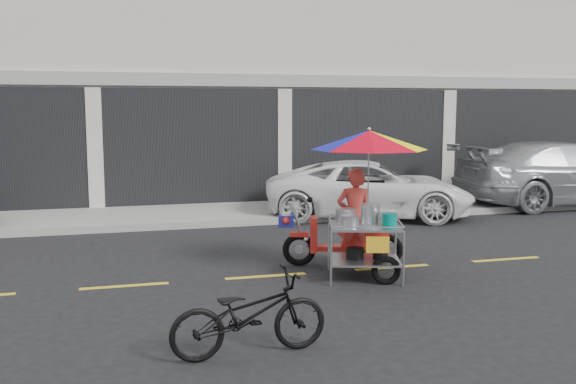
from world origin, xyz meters
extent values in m
plane|color=black|center=(0.00, 0.00, 0.00)|extent=(90.00, 90.00, 0.00)
cube|color=gray|center=(0.00, 5.50, 0.07)|extent=(45.00, 3.00, 0.15)
cube|color=beige|center=(0.00, 10.50, 4.00)|extent=(36.00, 8.00, 8.00)
cube|color=black|center=(0.00, 6.47, 1.45)|extent=(35.28, 0.06, 2.90)
cube|color=gray|center=(0.00, 6.45, 3.10)|extent=(36.00, 0.12, 0.30)
cube|color=gold|center=(0.00, 0.00, 0.00)|extent=(42.00, 0.10, 0.01)
imported|color=white|center=(1.40, 4.35, 0.64)|extent=(5.02, 3.48, 1.27)
imported|color=#A9ABB0|center=(6.76, 4.70, 0.81)|extent=(5.55, 2.26, 1.61)
imported|color=black|center=(-2.84, -2.88, 0.42)|extent=(1.63, 0.68, 0.84)
torus|color=black|center=(-1.35, 0.49, 0.25)|extent=(0.52, 0.24, 0.52)
torus|color=black|center=(-0.05, 0.10, 0.25)|extent=(0.52, 0.24, 0.52)
cylinder|color=#9EA0A5|center=(-1.35, 0.49, 0.25)|extent=(0.14, 0.09, 0.13)
cylinder|color=#9EA0A5|center=(-0.05, 0.10, 0.25)|extent=(0.14, 0.09, 0.13)
cube|color=red|center=(-1.35, 0.49, 0.50)|extent=(0.31, 0.19, 0.07)
cylinder|color=#9EA0A5|center=(-1.35, 0.49, 0.63)|extent=(0.33, 0.14, 0.73)
cube|color=red|center=(-1.14, 0.43, 0.50)|extent=(0.19, 0.33, 0.54)
cube|color=red|center=(-0.75, 0.31, 0.29)|extent=(0.77, 0.45, 0.07)
cube|color=red|center=(-0.36, 0.19, 0.50)|extent=(0.72, 0.42, 0.36)
cube|color=black|center=(-0.44, 0.22, 0.71)|extent=(0.63, 0.38, 0.09)
cylinder|color=#9EA0A5|center=(-1.25, 0.46, 0.90)|extent=(0.17, 0.49, 0.03)
sphere|color=black|center=(-1.14, 0.62, 1.01)|extent=(0.09, 0.09, 0.09)
cylinder|color=white|center=(-1.25, 0.46, 0.43)|extent=(0.14, 0.14, 0.05)
cube|color=navy|center=(-1.54, 0.55, 0.71)|extent=(0.28, 0.26, 0.18)
cylinder|color=white|center=(-1.54, 0.55, 0.81)|extent=(0.18, 0.18, 0.05)
cone|color=red|center=(-1.59, 0.40, 0.72)|extent=(0.21, 0.24, 0.16)
torus|color=black|center=(-0.48, -0.86, 0.20)|extent=(0.42, 0.21, 0.42)
cylinder|color=#9EA0A5|center=(-1.24, -0.72, 0.38)|extent=(0.04, 0.04, 0.77)
cylinder|color=#9EA0A5|center=(-1.01, 0.06, 0.38)|extent=(0.04, 0.04, 0.77)
cylinder|color=#9EA0A5|center=(-0.29, -1.01, 0.38)|extent=(0.04, 0.04, 0.77)
cylinder|color=#9EA0A5|center=(-0.06, -0.23, 0.38)|extent=(0.04, 0.04, 0.77)
cube|color=#9EA0A5|center=(-0.65, -0.48, 0.27)|extent=(1.19, 1.07, 0.03)
cube|color=#9EA0A5|center=(-0.65, -0.48, 0.77)|extent=(1.19, 1.07, 0.04)
cylinder|color=#9EA0A5|center=(-0.77, -0.86, 0.82)|extent=(0.96, 0.31, 0.02)
cylinder|color=#9EA0A5|center=(-0.53, -0.09, 0.82)|extent=(0.96, 0.31, 0.02)
cylinder|color=#9EA0A5|center=(-1.13, -0.33, 0.82)|extent=(0.26, 0.79, 0.02)
cylinder|color=#9EA0A5|center=(-0.17, -0.62, 0.82)|extent=(0.26, 0.79, 0.02)
cylinder|color=#9EA0A5|center=(-0.53, -0.09, 0.27)|extent=(0.23, 0.66, 0.04)
cylinder|color=#9EA0A5|center=(-0.53, -0.09, 0.72)|extent=(0.23, 0.66, 0.04)
cube|color=gold|center=(-0.65, -0.93, 0.59)|extent=(0.31, 0.11, 0.23)
cylinder|color=#B7B7BC|center=(-0.86, -0.22, 0.88)|extent=(0.36, 0.36, 0.19)
cylinder|color=#B7B7BC|center=(-0.51, -0.31, 0.91)|extent=(0.34, 0.34, 0.25)
cylinder|color=#B7B7BC|center=(-0.31, -0.53, 0.86)|extent=(0.31, 0.31, 0.15)
cylinder|color=#B7B7BC|center=(-0.91, -0.57, 0.86)|extent=(0.31, 0.31, 0.14)
cylinder|color=#016E63|center=(-0.41, -0.78, 0.89)|extent=(0.25, 0.25, 0.20)
cylinder|color=black|center=(-0.78, -0.44, 0.37)|extent=(0.32, 0.32, 0.16)
cylinder|color=black|center=(-0.43, -0.54, 0.36)|extent=(0.27, 0.27, 0.14)
cylinder|color=#9EA0A5|center=(-0.58, -0.40, 1.45)|extent=(0.03, 0.03, 1.36)
sphere|color=#9EA0A5|center=(-0.58, -0.40, 2.14)|extent=(0.05, 0.05, 0.05)
imported|color=#B6362F|center=(-0.53, 0.24, 0.77)|extent=(0.64, 0.51, 1.53)
camera|label=1|loc=(-4.07, -8.88, 2.44)|focal=40.00mm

